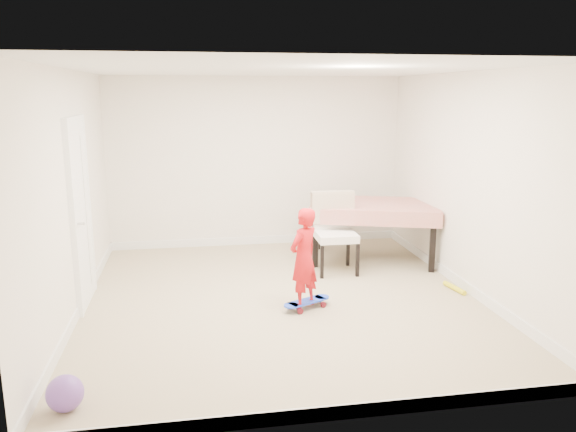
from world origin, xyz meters
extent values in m
plane|color=tan|center=(0.00, 0.00, 0.00)|extent=(5.00, 5.00, 0.00)
cube|color=silver|center=(0.00, 0.00, 2.58)|extent=(4.50, 5.00, 0.04)
cube|color=silver|center=(0.00, 2.48, 1.30)|extent=(4.50, 0.04, 2.60)
cube|color=silver|center=(0.00, -2.48, 1.30)|extent=(4.50, 0.04, 2.60)
cube|color=silver|center=(-2.23, 0.00, 1.30)|extent=(0.04, 5.00, 2.60)
cube|color=silver|center=(2.23, 0.00, 1.30)|extent=(0.04, 5.00, 2.60)
cube|color=white|center=(-2.22, 0.30, 1.02)|extent=(0.11, 0.94, 2.11)
cube|color=white|center=(0.00, 2.49, 0.06)|extent=(4.50, 0.02, 0.12)
cube|color=white|center=(0.00, -2.49, 0.06)|extent=(4.50, 0.02, 0.12)
cube|color=white|center=(-2.24, 0.00, 0.06)|extent=(0.02, 5.00, 0.12)
cube|color=white|center=(2.24, 0.00, 0.06)|extent=(0.02, 5.00, 0.12)
imported|color=red|center=(0.18, -0.33, 0.56)|extent=(0.48, 0.47, 1.11)
sphere|color=#6E44A5|center=(-1.99, -2.02, 0.14)|extent=(0.28, 0.28, 0.28)
cylinder|color=yellow|center=(2.12, -0.05, 0.03)|extent=(0.13, 0.40, 0.06)
camera|label=1|loc=(-0.98, -6.09, 2.36)|focal=35.00mm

